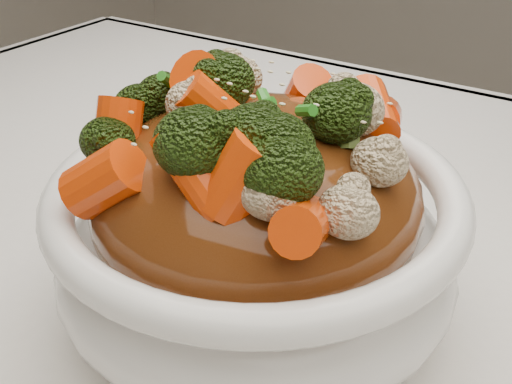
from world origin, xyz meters
The scene contains 8 objects.
tablecloth centered at (0.00, 0.00, 0.73)m, with size 1.20×0.80×0.04m, color white.
bowl centered at (-0.03, -0.04, 0.80)m, with size 0.24×0.24×0.09m, color white, non-canonical shape.
sauce_base centered at (-0.03, -0.04, 0.83)m, with size 0.19×0.19×0.10m, color #52270E.
carrots centered at (-0.03, -0.04, 0.90)m, with size 0.19×0.19×0.05m, color #EC4207, non-canonical shape.
broccoli centered at (-0.03, -0.04, 0.90)m, with size 0.19×0.19×0.05m, color black, non-canonical shape.
cauliflower centered at (-0.03, -0.04, 0.89)m, with size 0.19×0.19×0.04m, color beige, non-canonical shape.
scallions centered at (-0.03, -0.04, 0.90)m, with size 0.14×0.14×0.02m, color #25761B, non-canonical shape.
sesame_seeds centered at (-0.03, -0.04, 0.90)m, with size 0.17×0.17×0.01m, color beige, non-canonical shape.
Camera 1 is at (0.13, -0.29, 1.01)m, focal length 42.00 mm.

